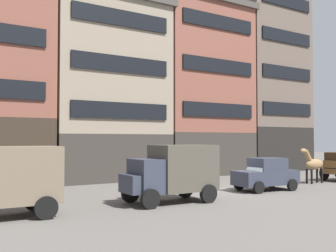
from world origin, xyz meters
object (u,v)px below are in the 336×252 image
delivery_truck_far (3,179)px  fire_hydrant_curbside (16,186)px  sedan_light (266,174)px  draft_horse (313,164)px  delivery_truck_near (172,171)px  pedestrian_officer (199,166)px

delivery_truck_far → fire_hydrant_curbside: size_ratio=5.29×
sedan_light → draft_horse: bearing=9.2°
delivery_truck_near → pedestrian_officer: size_ratio=2.44×
delivery_truck_near → draft_horse: bearing=7.4°
pedestrian_officer → fire_hydrant_curbside: bearing=-178.3°
draft_horse → pedestrian_officer: 7.62m
pedestrian_officer → sedan_light: bearing=-91.2°
pedestrian_officer → draft_horse: bearing=-47.5°
draft_horse → delivery_truck_near: (-12.00, -1.56, 0.15)m
draft_horse → fire_hydrant_curbside: size_ratio=2.83×
draft_horse → sedan_light: 5.36m
fire_hydrant_curbside → sedan_light: bearing=-26.5°
sedan_light → delivery_truck_near: bearing=-174.1°
delivery_truck_near → pedestrian_officer: 9.93m
draft_horse → sedan_light: (-5.28, -0.86, -0.36)m
delivery_truck_far → pedestrian_officer: bearing=26.2°
sedan_light → pedestrian_officer: size_ratio=2.13×
delivery_truck_near → fire_hydrant_curbside: delivery_truck_near is taller
delivery_truck_near → pedestrian_officer: delivery_truck_near is taller
delivery_truck_near → fire_hydrant_curbside: size_ratio=5.27×
delivery_truck_far → pedestrian_officer: 15.67m
pedestrian_officer → delivery_truck_near: bearing=-133.7°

